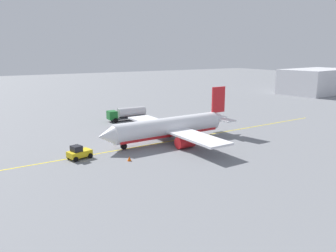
# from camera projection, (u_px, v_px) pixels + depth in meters

# --- Properties ---
(ground_plane) EXTENTS (400.00, 400.00, 0.00)m
(ground_plane) POSITION_uv_depth(u_px,v_px,m) (168.00, 142.00, 62.50)
(ground_plane) COLOR slate
(airplane) EXTENTS (28.75, 28.07, 9.58)m
(airplane) POSITION_uv_depth(u_px,v_px,m) (170.00, 128.00, 62.18)
(airplane) COLOR white
(airplane) RESTS_ON ground
(fuel_tanker) EXTENTS (10.36, 2.91, 3.15)m
(fuel_tanker) POSITION_uv_depth(u_px,v_px,m) (128.00, 113.00, 81.37)
(fuel_tanker) COLOR #2D2D33
(fuel_tanker) RESTS_ON ground
(pushback_tug) EXTENTS (4.00, 3.12, 2.20)m
(pushback_tug) POSITION_uv_depth(u_px,v_px,m) (79.00, 153.00, 52.38)
(pushback_tug) COLOR yellow
(pushback_tug) RESTS_ON ground
(refueling_worker) EXTENTS (0.63, 0.56, 1.71)m
(refueling_worker) POSITION_uv_depth(u_px,v_px,m) (144.00, 120.00, 77.75)
(refueling_worker) COLOR navy
(refueling_worker) RESTS_ON ground
(safety_cone_nose) EXTENTS (0.65, 0.65, 0.72)m
(safety_cone_nose) POSITION_uv_depth(u_px,v_px,m) (129.00, 159.00, 51.46)
(safety_cone_nose) COLOR #F2590F
(safety_cone_nose) RESTS_ON ground
(distant_hangar) EXTENTS (32.53, 21.05, 9.58)m
(distant_hangar) POSITION_uv_depth(u_px,v_px,m) (316.00, 81.00, 133.30)
(distant_hangar) COLOR silver
(distant_hangar) RESTS_ON ground
(taxi_line_marking) EXTENTS (83.56, 3.88, 0.01)m
(taxi_line_marking) POSITION_uv_depth(u_px,v_px,m) (168.00, 142.00, 62.49)
(taxi_line_marking) COLOR yellow
(taxi_line_marking) RESTS_ON ground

